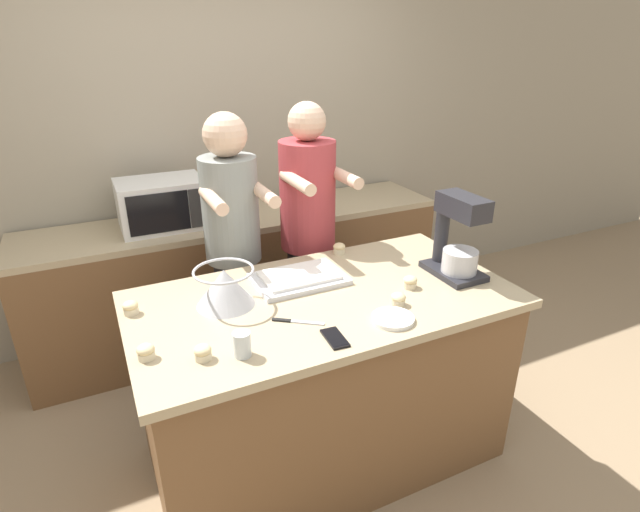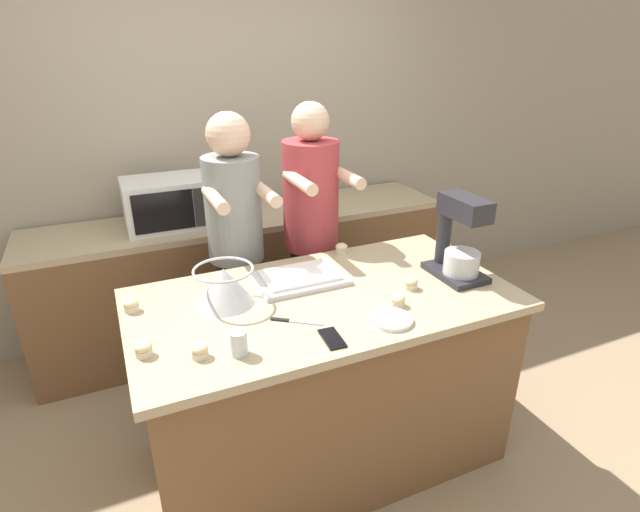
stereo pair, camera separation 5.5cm
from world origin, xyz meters
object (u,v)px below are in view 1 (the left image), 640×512
(baking_tray, at_px, (299,278))
(small_plate, at_px, (393,319))
(cupcake_5, at_px, (442,246))
(cupcake_4, at_px, (398,299))
(cupcake_2, at_px, (131,308))
(cell_phone, at_px, (335,338))
(stand_mixer, at_px, (457,241))
(cupcake_3, at_px, (203,352))
(mixing_bowl, at_px, (225,286))
(person_left, at_px, (234,256))
(cupcake_6, at_px, (339,248))
(drinking_glass, at_px, (242,344))
(cupcake_0, at_px, (410,282))
(cupcake_1, at_px, (146,352))
(person_right, at_px, (308,242))
(knife, at_px, (295,321))
(microwave_oven, at_px, (162,204))

(baking_tray, height_order, small_plate, baking_tray)
(cupcake_5, bearing_deg, cupcake_4, -143.79)
(cupcake_2, bearing_deg, cell_phone, -38.52)
(stand_mixer, relative_size, cupcake_3, 6.24)
(mixing_bowl, bearing_deg, cupcake_2, 165.92)
(cupcake_3, bearing_deg, person_left, 67.04)
(mixing_bowl, height_order, cupcake_6, mixing_bowl)
(mixing_bowl, bearing_deg, drinking_glass, -97.32)
(drinking_glass, distance_m, cupcake_0, 0.89)
(baking_tray, bearing_deg, cupcake_3, -142.80)
(person_left, relative_size, cupcake_2, 25.65)
(mixing_bowl, bearing_deg, cupcake_1, -144.50)
(stand_mixer, bearing_deg, cupcake_5, 62.83)
(person_right, xyz_separation_m, cupcake_6, (0.06, -0.28, 0.05))
(cupcake_4, bearing_deg, small_plate, -132.67)
(cupcake_2, bearing_deg, cupcake_6, 9.85)
(person_right, bearing_deg, cupcake_1, -141.05)
(cupcake_0, xyz_separation_m, cupcake_1, (-1.20, -0.05, 0.00))
(baking_tray, xyz_separation_m, cell_phone, (-0.08, -0.52, -0.01))
(baking_tray, bearing_deg, cupcake_2, 178.01)
(mixing_bowl, relative_size, cupcake_2, 4.06)
(stand_mixer, height_order, cupcake_5, stand_mixer)
(knife, relative_size, cupcake_3, 2.90)
(cupcake_0, xyz_separation_m, cupcake_3, (-1.01, -0.14, 0.00))
(person_right, height_order, cupcake_1, person_right)
(cupcake_2, bearing_deg, cupcake_3, -66.63)
(cupcake_6, bearing_deg, person_left, 151.57)
(knife, distance_m, cupcake_1, 0.59)
(person_right, xyz_separation_m, knife, (-0.44, -0.83, 0.03))
(stand_mixer, height_order, cupcake_4, stand_mixer)
(cupcake_2, height_order, cupcake_3, same)
(cupcake_2, relative_size, cupcake_6, 1.00)
(knife, height_order, cupcake_5, cupcake_5)
(microwave_oven, height_order, cupcake_4, microwave_oven)
(mixing_bowl, bearing_deg, baking_tray, 10.46)
(cupcake_2, height_order, cupcake_5, same)
(cupcake_2, bearing_deg, cupcake_4, -21.95)
(baking_tray, height_order, microwave_oven, microwave_oven)
(drinking_glass, bearing_deg, person_left, 75.19)
(cell_phone, xyz_separation_m, cupcake_6, (0.41, 0.74, 0.02))
(cupcake_2, bearing_deg, person_left, 38.33)
(cell_phone, relative_size, cupcake_2, 2.28)
(cupcake_1, bearing_deg, baking_tray, 24.09)
(stand_mixer, relative_size, cupcake_0, 6.24)
(baking_tray, distance_m, cupcake_4, 0.50)
(baking_tray, distance_m, knife, 0.38)
(stand_mixer, bearing_deg, cupcake_3, -172.36)
(person_right, distance_m, baking_tray, 0.57)
(cupcake_2, bearing_deg, small_plate, -28.58)
(knife, bearing_deg, microwave_oven, 100.69)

